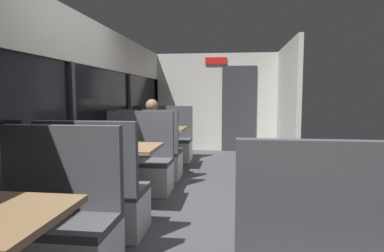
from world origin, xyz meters
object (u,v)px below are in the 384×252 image
Objects in this scene: bench_far_window_facing_end at (151,157)px; bench_far_window_facing_entry at (168,144)px; bench_near_window_facing_entry at (52,233)px; dining_table_mid_window at (119,155)px; bench_mid_window_facing_end at (95,200)px; bench_mid_window_facing_entry at (137,168)px; dining_table_far_window at (160,133)px; seated_passenger at (152,144)px.

bench_far_window_facing_end is 1.40m from bench_far_window_facing_entry.
bench_near_window_facing_entry is 1.00× the size of bench_far_window_facing_end.
dining_table_mid_window is 0.82× the size of bench_far_window_facing_end.
bench_mid_window_facing_end is (0.00, 0.74, 0.00)m from bench_near_window_facing_entry.
dining_table_mid_window is 0.82× the size of bench_mid_window_facing_entry.
bench_mid_window_facing_entry is at bearing -90.00° from bench_far_window_facing_entry.
seated_passenger is (0.00, -0.63, -0.10)m from dining_table_far_window.
bench_mid_window_facing_entry reaches higher than dining_table_mid_window.
bench_mid_window_facing_entry reaches higher than dining_table_far_window.
seated_passenger is at bearing 90.00° from dining_table_mid_window.
seated_passenger is at bearing -90.00° from bench_far_window_facing_entry.
bench_near_window_facing_entry reaches higher than dining_table_mid_window.
bench_mid_window_facing_end is 1.00× the size of bench_far_window_facing_entry.
dining_table_mid_window is 0.82× the size of bench_far_window_facing_entry.
bench_far_window_facing_entry is (0.00, 1.40, 0.00)m from bench_far_window_facing_end.
dining_table_mid_window is at bearing -90.00° from bench_far_window_facing_end.
dining_table_far_window is (0.00, 1.44, 0.31)m from bench_mid_window_facing_entry.
dining_table_mid_window is 2.85m from bench_far_window_facing_entry.
bench_mid_window_facing_entry is at bearing 90.00° from dining_table_mid_window.
bench_mid_window_facing_entry is 1.00× the size of bench_far_window_facing_end.
bench_mid_window_facing_entry is (0.00, 0.70, -0.31)m from dining_table_mid_window.
bench_mid_window_facing_end is (0.00, -0.70, -0.31)m from dining_table_mid_window.
bench_far_window_facing_end and bench_far_window_facing_entry have the same top height.
bench_far_window_facing_end is (0.00, 2.14, 0.00)m from bench_mid_window_facing_end.
bench_mid_window_facing_entry is at bearing -90.00° from dining_table_far_window.
dining_table_mid_window is 1.47m from bench_far_window_facing_end.
bench_near_window_facing_entry is at bearing -90.00° from bench_mid_window_facing_end.
bench_mid_window_facing_end is at bearing -90.00° from bench_far_window_facing_end.
seated_passenger is at bearing 90.00° from bench_far_window_facing_end.
seated_passenger is (0.00, 1.51, -0.10)m from dining_table_mid_window.
dining_table_mid_window is at bearing -90.00° from seated_passenger.
bench_mid_window_facing_entry is 2.14m from bench_far_window_facing_entry.
bench_far_window_facing_entry is at bearing 90.00° from bench_near_window_facing_entry.
bench_far_window_facing_entry is 1.34m from seated_passenger.
dining_table_far_window is at bearing 90.00° from dining_table_mid_window.
bench_mid_window_facing_entry is (0.00, 1.40, 0.00)m from bench_mid_window_facing_end.
bench_near_window_facing_entry is at bearing -90.00° from bench_far_window_facing_end.
dining_table_far_window is at bearing 90.00° from bench_mid_window_facing_entry.
bench_far_window_facing_entry is 0.87× the size of seated_passenger.
bench_far_window_facing_entry is at bearing 90.00° from dining_table_far_window.
seated_passenger reaches higher than dining_table_far_window.
dining_table_mid_window is (0.00, 1.44, 0.31)m from bench_near_window_facing_entry.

